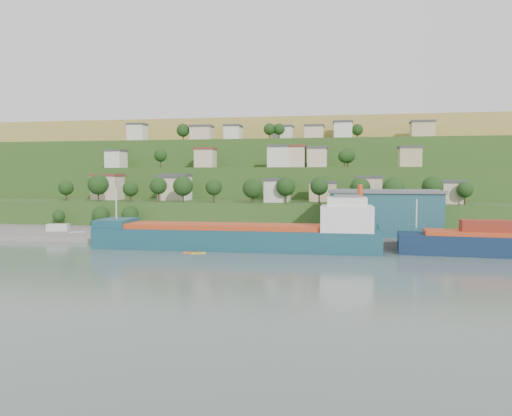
% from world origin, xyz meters
% --- Properties ---
extents(ground, '(500.00, 500.00, 0.00)m').
position_xyz_m(ground, '(0.00, 0.00, 0.00)').
color(ground, '#4C5C59').
rests_on(ground, ground).
extents(quay, '(220.00, 26.00, 4.00)m').
position_xyz_m(quay, '(20.00, 28.00, 0.00)').
color(quay, slate).
rests_on(quay, ground).
extents(pebble_beach, '(40.00, 18.00, 2.40)m').
position_xyz_m(pebble_beach, '(-55.00, 22.00, 0.00)').
color(pebble_beach, slate).
rests_on(pebble_beach, ground).
extents(hillside, '(360.00, 211.11, 96.00)m').
position_xyz_m(hillside, '(0.00, 168.70, 0.08)').
color(hillside, '#284719').
rests_on(hillside, ground).
extents(cargo_ship_near, '(73.18, 12.77, 18.77)m').
position_xyz_m(cargo_ship_near, '(5.32, 8.66, 3.00)').
color(cargo_ship_near, '#153E51').
rests_on(cargo_ship_near, ground).
extents(warehouse, '(31.48, 19.80, 12.80)m').
position_xyz_m(warehouse, '(41.70, 31.00, 8.43)').
color(warehouse, '#1D5259').
rests_on(warehouse, quay).
extents(caravan, '(6.74, 3.89, 2.95)m').
position_xyz_m(caravan, '(-55.48, 22.89, 2.68)').
color(caravan, silver).
rests_on(caravan, pebble_beach).
extents(dinghy, '(4.73, 3.33, 0.89)m').
position_xyz_m(dinghy, '(-47.85, 20.74, 1.64)').
color(dinghy, silver).
rests_on(dinghy, pebble_beach).
extents(kayak_orange, '(3.06, 0.67, 0.76)m').
position_xyz_m(kayak_orange, '(-6.70, 0.52, 0.22)').
color(kayak_orange, orange).
rests_on(kayak_orange, ground).
extents(kayak_yellow, '(3.47, 1.95, 0.88)m').
position_xyz_m(kayak_yellow, '(-4.25, 0.37, 0.26)').
color(kayak_yellow, gold).
rests_on(kayak_yellow, ground).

